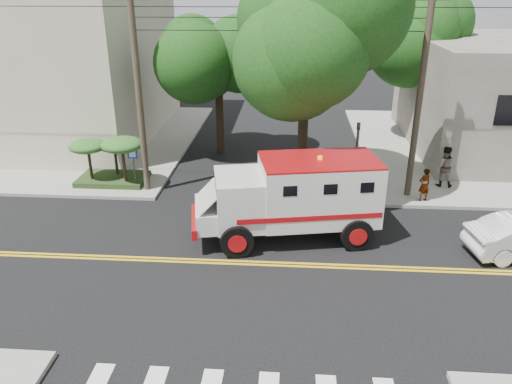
{
  "coord_description": "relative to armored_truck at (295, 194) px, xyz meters",
  "views": [
    {
      "loc": [
        0.96,
        -14.94,
        9.08
      ],
      "look_at": [
        -0.3,
        2.58,
        1.6
      ],
      "focal_mm": 35.0,
      "sensor_mm": 36.0,
      "label": 1
    }
  ],
  "objects": [
    {
      "name": "pedestrian_b",
      "position": [
        6.95,
        5.32,
        -0.66
      ],
      "size": [
        1.06,
        0.9,
        1.93
      ],
      "primitive_type": "imported",
      "rotation": [
        0.0,
        0.0,
        2.94
      ],
      "color": "gray",
      "rests_on": "sidewalk_ne"
    },
    {
      "name": "ground",
      "position": [
        -1.18,
        -2.06,
        -1.77
      ],
      "size": [
        100.0,
        100.0,
        0.0
      ],
      "primitive_type": "plane",
      "color": "black",
      "rests_on": "ground"
    },
    {
      "name": "sidewalk_nw",
      "position": [
        -14.68,
        11.44,
        -1.7
      ],
      "size": [
        17.0,
        17.0,
        0.15
      ],
      "primitive_type": "cube",
      "color": "gray",
      "rests_on": "ground"
    },
    {
      "name": "pedestrian_a",
      "position": [
        5.64,
        3.48,
        -0.87
      ],
      "size": [
        0.64,
        0.53,
        1.5
      ],
      "primitive_type": "imported",
      "rotation": [
        0.0,
        0.0,
        3.51
      ],
      "color": "gray",
      "rests_on": "sidewalk_ne"
    },
    {
      "name": "palm_planter",
      "position": [
        -8.61,
        4.57,
        -0.12
      ],
      "size": [
        3.52,
        2.63,
        2.36
      ],
      "color": "#1E3314",
      "rests_on": "sidewalk_nw"
    },
    {
      "name": "utility_pole_left",
      "position": [
        -6.78,
        3.94,
        2.73
      ],
      "size": [
        0.28,
        0.28,
        9.0
      ],
      "primitive_type": "cylinder",
      "color": "#382D23",
      "rests_on": "ground"
    },
    {
      "name": "tree_main",
      "position": [
        0.76,
        4.15,
        5.43
      ],
      "size": [
        6.08,
        5.7,
        9.85
      ],
      "color": "black",
      "rests_on": "ground"
    },
    {
      "name": "accessibility_sign",
      "position": [
        -7.38,
        4.11,
        -0.4
      ],
      "size": [
        0.45,
        0.1,
        2.02
      ],
      "color": "#3F3F42",
      "rests_on": "ground"
    },
    {
      "name": "sidewalk_ne",
      "position": [
        12.32,
        11.44,
        -1.7
      ],
      "size": [
        17.0,
        17.0,
        0.15
      ],
      "primitive_type": "cube",
      "color": "gray",
      "rests_on": "ground"
    },
    {
      "name": "utility_pole_right",
      "position": [
        5.12,
        4.14,
        2.73
      ],
      "size": [
        0.28,
        0.28,
        9.0
      ],
      "primitive_type": "cylinder",
      "color": "#382D23",
      "rests_on": "ground"
    },
    {
      "name": "building_left",
      "position": [
        -16.68,
        12.94,
        3.38
      ],
      "size": [
        16.0,
        14.0,
        10.0
      ],
      "primitive_type": "cube",
      "color": "#B8AF97",
      "rests_on": "sidewalk_nw"
    },
    {
      "name": "armored_truck",
      "position": [
        0.0,
        0.0,
        0.0
      ],
      "size": [
        7.17,
        3.78,
        3.11
      ],
      "rotation": [
        0.0,
        0.0,
        0.19
      ],
      "color": "silver",
      "rests_on": "ground"
    },
    {
      "name": "traffic_signal",
      "position": [
        2.62,
        3.54,
        0.46
      ],
      "size": [
        0.15,
        0.18,
        3.6
      ],
      "color": "#3F3F42",
      "rests_on": "ground"
    },
    {
      "name": "tree_left",
      "position": [
        -3.86,
        9.73,
        3.96
      ],
      "size": [
        4.48,
        4.2,
        7.7
      ],
      "color": "black",
      "rests_on": "ground"
    },
    {
      "name": "tree_right",
      "position": [
        7.67,
        13.71,
        4.32
      ],
      "size": [
        4.8,
        4.5,
        8.2
      ],
      "color": "black",
      "rests_on": "ground"
    }
  ]
}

